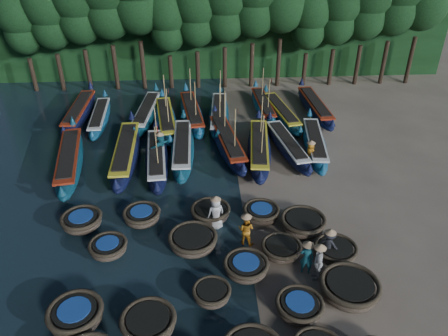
{
  "coord_description": "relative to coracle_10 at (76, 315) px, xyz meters",
  "views": [
    {
      "loc": [
        -2.05,
        -16.06,
        13.95
      ],
      "look_at": [
        -0.87,
        4.39,
        1.3
      ],
      "focal_mm": 35.0,
      "sensor_mm": 36.0,
      "label": 1
    }
  ],
  "objects": [
    {
      "name": "ground",
      "position": [
        7.04,
        4.61,
        -0.49
      ],
      "size": [
        120.0,
        120.0,
        0.0
      ],
      "primitive_type": "plane",
      "color": "gray",
      "rests_on": "ground"
    },
    {
      "name": "foliage_wall",
      "position": [
        7.04,
        28.11,
        4.51
      ],
      "size": [
        40.0,
        3.0,
        10.0
      ],
      "primitive_type": "cube",
      "color": "black",
      "rests_on": "ground"
    },
    {
      "name": "coracle_10",
      "position": [
        0.0,
        0.0,
        0.0
      ],
      "size": [
        2.63,
        2.63,
        0.84
      ],
      "rotation": [
        0.0,
        0.0,
        -0.42
      ],
      "color": "brown",
      "rests_on": "ground"
    },
    {
      "name": "coracle_11",
      "position": [
        2.79,
        -0.49,
        -0.03
      ],
      "size": [
        2.33,
        2.33,
        0.8
      ],
      "rotation": [
        0.0,
        0.0,
        0.2
      ],
      "color": "brown",
      "rests_on": "ground"
    },
    {
      "name": "coracle_12",
      "position": [
        5.2,
        0.9,
        -0.12
      ],
      "size": [
        1.83,
        1.83,
        0.64
      ],
      "rotation": [
        0.0,
        0.0,
        -0.28
      ],
      "color": "brown",
      "rests_on": "ground"
    },
    {
      "name": "coracle_13",
      "position": [
        8.6,
        0.02,
        -0.1
      ],
      "size": [
        2.11,
        2.11,
        0.68
      ],
      "rotation": [
        0.0,
        0.0,
        0.2
      ],
      "color": "brown",
      "rests_on": "ground"
    },
    {
      "name": "coracle_14",
      "position": [
        10.8,
        0.74,
        -0.01
      ],
      "size": [
        2.94,
        2.94,
        0.84
      ],
      "rotation": [
        0.0,
        0.0,
        0.33
      ],
      "color": "brown",
      "rests_on": "ground"
    },
    {
      "name": "coracle_15",
      "position": [
        0.56,
        3.9,
        -0.11
      ],
      "size": [
        1.85,
        1.85,
        0.66
      ],
      "rotation": [
        0.0,
        0.0,
        0.13
      ],
      "color": "brown",
      "rests_on": "ground"
    },
    {
      "name": "coracle_16",
      "position": [
        4.43,
        4.07,
        -0.05
      ],
      "size": [
        2.86,
        2.86,
        0.77
      ],
      "rotation": [
        0.0,
        0.0,
        -0.43
      ],
      "color": "brown",
      "rests_on": "ground"
    },
    {
      "name": "coracle_17",
      "position": [
        6.73,
        2.28,
        -0.08
      ],
      "size": [
        2.0,
        2.0,
        0.7
      ],
      "rotation": [
        0.0,
        0.0,
        0.05
      ],
      "color": "brown",
      "rests_on": "ground"
    },
    {
      "name": "coracle_18",
      "position": [
        8.46,
        3.34,
        -0.11
      ],
      "size": [
        2.22,
        2.22,
        0.66
      ],
      "rotation": [
        0.0,
        0.0,
        -0.34
      ],
      "color": "brown",
      "rests_on": "ground"
    },
    {
      "name": "coracle_19",
      "position": [
        10.89,
        3.09,
        -0.12
      ],
      "size": [
        1.98,
        1.98,
        0.65
      ],
      "rotation": [
        0.0,
        0.0,
        -0.06
      ],
      "color": "brown",
      "rests_on": "ground"
    },
    {
      "name": "coracle_20",
      "position": [
        -1.05,
        5.88,
        -0.07
      ],
      "size": [
        2.05,
        2.05,
        0.72
      ],
      "rotation": [
        0.0,
        0.0,
        0.03
      ],
      "color": "brown",
      "rests_on": "ground"
    },
    {
      "name": "coracle_21",
      "position": [
        1.87,
        6.11,
        -0.07
      ],
      "size": [
        2.3,
        2.3,
        0.73
      ],
      "rotation": [
        0.0,
        0.0,
        -0.41
      ],
      "color": "brown",
      "rests_on": "ground"
    },
    {
      "name": "coracle_22",
      "position": [
        5.31,
        6.18,
        -0.07
      ],
      "size": [
        2.19,
        2.19,
        0.74
      ],
      "rotation": [
        0.0,
        0.0,
        -0.18
      ],
      "color": "brown",
      "rests_on": "ground"
    },
    {
      "name": "coracle_23",
      "position": [
        7.89,
        6.01,
        -0.07
      ],
      "size": [
        2.07,
        2.07,
        0.72
      ],
      "rotation": [
        0.0,
        0.0,
        0.22
      ],
      "color": "brown",
      "rests_on": "ground"
    },
    {
      "name": "coracle_24",
      "position": [
        9.81,
        5.03,
        -0.04
      ],
      "size": [
        2.69,
        2.69,
        0.78
      ],
      "rotation": [
        0.0,
        0.0,
        -0.36
      ],
      "color": "brown",
      "rests_on": "ground"
    },
    {
      "name": "long_boat_1",
      "position": [
        -3.01,
        11.63,
        0.11
      ],
      "size": [
        2.93,
        8.75,
        1.56
      ],
      "rotation": [
        0.0,
        0.0,
        0.16
      ],
      "color": "#0F4755",
      "rests_on": "ground"
    },
    {
      "name": "long_boat_2",
      "position": [
        0.27,
        12.27,
        0.11
      ],
      "size": [
        1.78,
        8.95,
        1.58
      ],
      "rotation": [
        0.0,
        0.0,
        0.02
      ],
      "color": "#0D1532",
      "rests_on": "ground"
    },
    {
      "name": "long_boat_3",
      "position": [
        2.22,
        11.61,
        0.05
      ],
      "size": [
        2.03,
        7.96,
        3.39
      ],
      "rotation": [
        0.0,
        0.0,
        0.08
      ],
      "color": "#0D1532",
      "rests_on": "ground"
    },
    {
      "name": "long_boat_4",
      "position": [
        3.76,
        12.78,
        0.07
      ],
      "size": [
        1.47,
        8.36,
        1.47
      ],
      "rotation": [
        0.0,
        0.0,
        0.0
      ],
      "color": "#0F4755",
      "rests_on": "ground"
    },
    {
      "name": "long_boat_5",
      "position": [
        6.63,
        13.34,
        0.08
      ],
      "size": [
        2.79,
        8.4,
        3.61
      ],
      "rotation": [
        0.0,
        0.0,
        0.16
      ],
      "color": "#0D1532",
      "rests_on": "ground"
    },
    {
      "name": "long_boat_6",
      "position": [
        8.59,
        12.46,
        0.08
      ],
      "size": [
        2.37,
        8.36,
        3.57
      ],
      "rotation": [
        0.0,
        0.0,
        -0.11
      ],
      "color": "#0D1532",
      "rests_on": "ground"
    },
    {
      "name": "long_boat_7",
      "position": [
        10.44,
        12.82,
        0.02
      ],
      "size": [
        2.58,
        7.49,
        1.34
      ],
      "rotation": [
        0.0,
        0.0,
        0.17
      ],
      "color": "#0D1532",
      "rests_on": "ground"
    },
    {
      "name": "long_boat_8",
      "position": [
        12.27,
        12.93,
        0.03
      ],
      "size": [
        2.24,
        7.74,
        1.37
      ],
      "rotation": [
        0.0,
        0.0,
        -0.12
      ],
      "color": "#165275",
      "rests_on": "ground"
    },
    {
      "name": "long_boat_9",
      "position": [
        -3.97,
        18.71,
        0.07
      ],
      "size": [
        1.63,
        8.37,
        1.47
      ],
      "rotation": [
        0.0,
        0.0,
        -0.02
      ],
      "color": "#0D1532",
      "rests_on": "ground"
    },
    {
      "name": "long_boat_10",
      "position": [
        -2.35,
        17.81,
        0.0
      ],
      "size": [
        1.64,
        7.3,
        1.29
      ],
      "rotation": [
        0.0,
        0.0,
        0.05
      ],
      "color": "#165275",
      "rests_on": "ground"
    },
    {
      "name": "long_boat_11",
      "position": [
        1.0,
        18.29,
        0.06
      ],
      "size": [
        2.27,
        8.08,
        1.43
      ],
      "rotation": [
        0.0,
        0.0,
        -0.11
      ],
      "color": "#0F4755",
      "rests_on": "ground"
    },
    {
      "name": "long_boat_12",
      "position": [
        2.48,
        17.07,
        0.06
      ],
      "size": [
        2.4,
        8.06,
        3.45
      ],
      "rotation": [
        0.0,
        0.0,
        0.13
      ],
      "color": "#165275",
      "rests_on": "ground"
    },
    {
      "name": "long_boat_13",
      "position": [
        4.33,
        18.01,
        0.07
      ],
      "size": [
        2.49,
        8.25,
        3.53
      ],
      "rotation": [
        0.0,
        0.0,
        0.13
      ],
      "color": "#165275",
      "rests_on": "ground"
    },
    {
      "name": "long_boat_14",
      "position": [
        6.29,
        17.64,
        0.07
      ],
      "size": [
        1.96,
        8.21,
        3.5
      ],
      "rotation": [
        0.0,
        0.0,
        -0.07
      ],
      "color": "#0F4755",
      "rests_on": "ground"
    },
    {
      "name": "long_boat_15",
      "position": [
        9.76,
        19.19,
        0.01
      ],
      "size": [
        1.67,
        7.34,
        3.12
      ],
      "rotation": [
        0.0,
        0.0,
        0.05
      ],
      "color": "#165275",
      "rests_on": "ground"
    },
    {
      "name": "long_boat_16",
      "position": [
        10.89,
        17.79,
        0.03
      ],
      "size": [
        2.65,
        7.71,
        1.37
      ],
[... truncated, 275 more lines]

